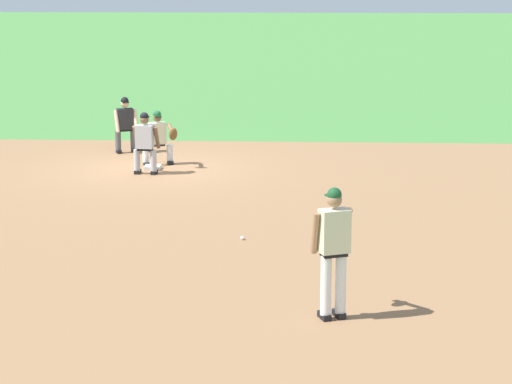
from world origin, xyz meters
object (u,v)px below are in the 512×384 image
at_px(baseball, 242,238).
at_px(umpire, 125,123).
at_px(first_base_bag, 153,167).
at_px(baserunner, 145,141).
at_px(first_baseman, 159,136).
at_px(pitcher, 334,245).

height_order(baseball, umpire, umpire).
distance_m(first_base_bag, baserunner, 0.95).
bearing_deg(baserunner, first_base_bag, -7.29).
distance_m(first_baseman, umpire, 1.95).
bearing_deg(pitcher, baserunner, 23.40).
bearing_deg(baseball, baserunner, 25.14).
height_order(pitcher, first_baseman, pitcher).
bearing_deg(umpire, pitcher, -157.49).
xyz_separation_m(pitcher, umpire, (12.21, 5.06, -0.27)).
relative_size(first_baseman, umpire, 0.92).
bearing_deg(baseball, first_base_bag, 22.41).
relative_size(first_base_bag, pitcher, 0.20).
height_order(baseball, first_baseman, first_baseman).
bearing_deg(baseball, first_baseman, 20.22).
distance_m(pitcher, baserunner, 10.39).
bearing_deg(baserunner, pitcher, -156.60).
bearing_deg(umpire, baserunner, -160.75).
relative_size(baseball, umpire, 0.05).
xyz_separation_m(first_base_bag, baserunner, (-0.59, 0.08, 0.75)).
distance_m(pitcher, first_baseman, 11.32).
xyz_separation_m(first_base_bag, baseball, (-6.17, -2.55, -0.01)).
relative_size(first_base_bag, first_baseman, 0.28).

